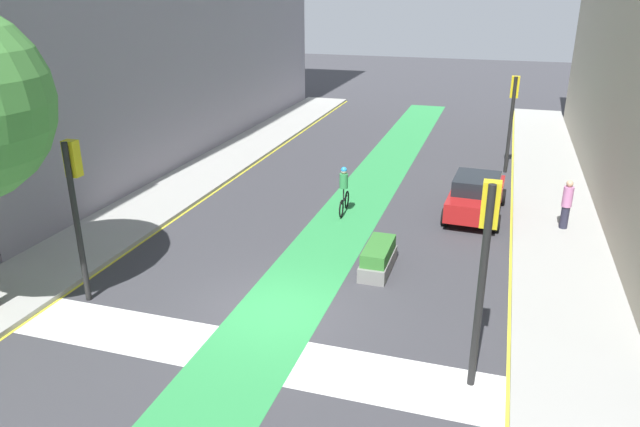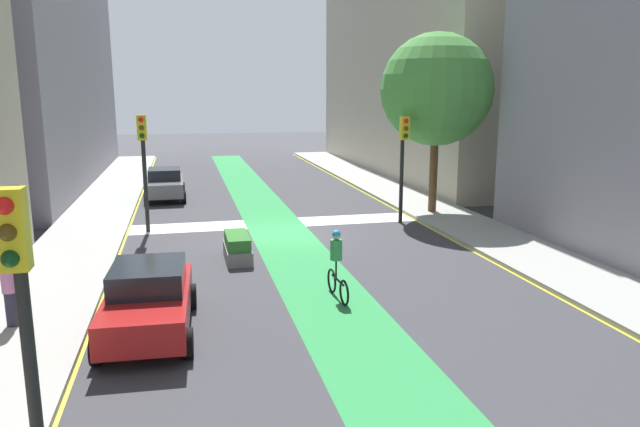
# 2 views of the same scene
# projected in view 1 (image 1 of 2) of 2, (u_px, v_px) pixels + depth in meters

# --- Properties ---
(ground_plane) EXTENTS (120.00, 120.00, 0.00)m
(ground_plane) POSITION_uv_depth(u_px,v_px,m) (276.00, 312.00, 15.74)
(ground_plane) COLOR #38383D
(bike_lane_paint) EXTENTS (2.40, 60.00, 0.01)m
(bike_lane_paint) POSITION_uv_depth(u_px,v_px,m) (279.00, 312.00, 15.71)
(bike_lane_paint) COLOR #2D8C47
(bike_lane_paint) RESTS_ON ground_plane
(crosswalk_band) EXTENTS (12.00, 1.80, 0.01)m
(crosswalk_band) POSITION_uv_depth(u_px,v_px,m) (245.00, 353.00, 13.96)
(crosswalk_band) COLOR silver
(crosswalk_band) RESTS_ON ground_plane
(sidewalk_left) EXTENTS (3.00, 60.00, 0.15)m
(sidewalk_left) POSITION_uv_depth(u_px,v_px,m) (43.00, 271.00, 17.78)
(sidewalk_left) COLOR #9E9E99
(sidewalk_left) RESTS_ON ground_plane
(curb_stripe_left) EXTENTS (0.16, 60.00, 0.01)m
(curb_stripe_left) POSITION_uv_depth(u_px,v_px,m) (86.00, 280.00, 17.39)
(curb_stripe_left) COLOR yellow
(curb_stripe_left) RESTS_ON ground_plane
(sidewalk_right) EXTENTS (3.00, 60.00, 0.15)m
(sidewalk_right) POSITION_uv_depth(u_px,v_px,m) (578.00, 359.00, 13.64)
(sidewalk_right) COLOR #9E9E99
(sidewalk_right) RESTS_ON ground_plane
(curb_stripe_right) EXTENTS (0.16, 60.00, 0.01)m
(curb_stripe_right) POSITION_uv_depth(u_px,v_px,m) (510.00, 350.00, 14.08)
(curb_stripe_right) COLOR yellow
(curb_stripe_right) RESTS_ON ground_plane
(traffic_signal_near_right) EXTENTS (0.35, 0.52, 4.59)m
(traffic_signal_near_right) POSITION_uv_depth(u_px,v_px,m) (486.00, 248.00, 11.85)
(traffic_signal_near_right) COLOR black
(traffic_signal_near_right) RESTS_ON ground_plane
(traffic_signal_near_left) EXTENTS (0.35, 0.52, 4.46)m
(traffic_signal_near_left) POSITION_uv_depth(u_px,v_px,m) (75.00, 192.00, 15.33)
(traffic_signal_near_left) COLOR black
(traffic_signal_near_left) RESTS_ON ground_plane
(traffic_signal_far_right) EXTENTS (0.35, 0.52, 4.37)m
(traffic_signal_far_right) POSITION_uv_depth(u_px,v_px,m) (513.00, 106.00, 26.44)
(traffic_signal_far_right) COLOR black
(traffic_signal_far_right) RESTS_ON ground_plane
(car_red_right_far) EXTENTS (2.19, 4.28, 1.57)m
(car_red_right_far) POSITION_uv_depth(u_px,v_px,m) (476.00, 195.00, 22.06)
(car_red_right_far) COLOR #A51919
(car_red_right_far) RESTS_ON ground_plane
(cyclist_in_lane) EXTENTS (0.32, 1.73, 1.86)m
(cyclist_in_lane) POSITION_uv_depth(u_px,v_px,m) (344.00, 189.00, 22.16)
(cyclist_in_lane) COLOR black
(cyclist_in_lane) RESTS_ON ground_plane
(pedestrian_sidewalk_right_a) EXTENTS (0.34, 0.34, 1.75)m
(pedestrian_sidewalk_right_a) POSITION_uv_depth(u_px,v_px,m) (567.00, 204.00, 20.45)
(pedestrian_sidewalk_right_a) COLOR #262638
(pedestrian_sidewalk_right_a) RESTS_ON sidewalk_right
(median_planter) EXTENTS (0.81, 2.07, 0.85)m
(median_planter) POSITION_uv_depth(u_px,v_px,m) (378.00, 258.00, 17.89)
(median_planter) COLOR slate
(median_planter) RESTS_ON ground_plane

